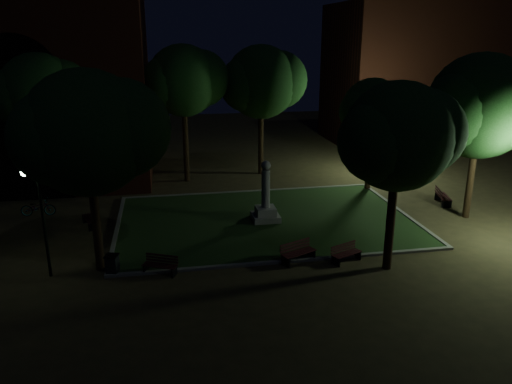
# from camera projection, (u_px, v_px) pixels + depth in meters

# --- Properties ---
(ground) EXTENTS (80.00, 80.00, 0.00)m
(ground) POSITION_uv_depth(u_px,v_px,m) (274.00, 235.00, 24.41)
(ground) COLOR #423820
(lawn) EXTENTS (15.00, 10.00, 0.08)m
(lawn) POSITION_uv_depth(u_px,v_px,m) (266.00, 220.00, 26.28)
(lawn) COLOR #223D18
(lawn) RESTS_ON ground
(lawn_kerb) EXTENTS (15.40, 10.40, 0.12)m
(lawn_kerb) POSITION_uv_depth(u_px,v_px,m) (266.00, 220.00, 26.27)
(lawn_kerb) COLOR slate
(lawn_kerb) RESTS_ON ground
(monument) EXTENTS (1.40, 1.40, 3.20)m
(monument) POSITION_uv_depth(u_px,v_px,m) (266.00, 204.00, 26.00)
(monument) COLOR gray
(monument) RESTS_ON lawn
(building_far) EXTENTS (16.00, 10.00, 12.00)m
(building_far) POSITION_uv_depth(u_px,v_px,m) (423.00, 75.00, 44.48)
(building_far) COLOR #4D1E12
(building_far) RESTS_ON ground
(tree_west) EXTENTS (6.06, 4.95, 8.25)m
(tree_west) POSITION_uv_depth(u_px,v_px,m) (90.00, 133.00, 19.15)
(tree_west) COLOR black
(tree_west) RESTS_ON ground
(tree_north_er) EXTENTS (6.05, 4.94, 8.83)m
(tree_north_er) POSITION_uv_depth(u_px,v_px,m) (263.00, 82.00, 33.47)
(tree_north_er) COLOR black
(tree_north_er) RESTS_ON ground
(tree_ne) EXTENTS (4.62, 3.77, 6.97)m
(tree_ne) POSITION_uv_depth(u_px,v_px,m) (374.00, 109.00, 30.17)
(tree_ne) COLOR black
(tree_ne) RESTS_ON ground
(tree_east) EXTENTS (6.52, 5.33, 8.62)m
(tree_east) POSITION_uv_depth(u_px,v_px,m) (483.00, 106.00, 25.09)
(tree_east) COLOR black
(tree_east) RESTS_ON ground
(tree_se) EXTENTS (5.31, 4.33, 7.78)m
(tree_se) POSITION_uv_depth(u_px,v_px,m) (400.00, 137.00, 19.32)
(tree_se) COLOR black
(tree_se) RESTS_ON ground
(tree_nw) EXTENTS (5.71, 4.66, 8.52)m
(tree_nw) POSITION_uv_depth(u_px,v_px,m) (43.00, 94.00, 28.20)
(tree_nw) COLOR black
(tree_nw) RESTS_ON ground
(tree_far_north) EXTENTS (5.59, 4.56, 8.89)m
(tree_far_north) POSITION_uv_depth(u_px,v_px,m) (185.00, 81.00, 31.56)
(tree_far_north) COLOR black
(tree_far_north) RESTS_ON ground
(lamppost_sw) EXTENTS (1.18, 0.28, 4.52)m
(lamppost_sw) POSITION_uv_depth(u_px,v_px,m) (41.00, 203.00, 19.35)
(lamppost_sw) COLOR black
(lamppost_sw) RESTS_ON ground
(lamppost_nw) EXTENTS (1.18, 0.28, 4.50)m
(lamppost_nw) POSITION_uv_depth(u_px,v_px,m) (48.00, 142.00, 30.39)
(lamppost_nw) COLOR black
(lamppost_nw) RESTS_ON ground
(lamppost_ne) EXTENTS (1.18, 0.28, 4.40)m
(lamppost_ne) POSITION_uv_depth(u_px,v_px,m) (382.00, 132.00, 34.01)
(lamppost_ne) COLOR black
(lamppost_ne) RESTS_ON ground
(bench_near_left) EXTENTS (1.69, 1.17, 0.88)m
(bench_near_left) POSITION_uv_depth(u_px,v_px,m) (298.00, 253.00, 21.47)
(bench_near_left) COLOR black
(bench_near_left) RESTS_ON ground
(bench_near_right) EXTENTS (1.49, 1.01, 0.77)m
(bench_near_right) POSITION_uv_depth(u_px,v_px,m) (346.00, 254.00, 21.51)
(bench_near_right) COLOR black
(bench_near_right) RESTS_ON ground
(bench_west_near) EXTENTS (1.50, 1.04, 0.78)m
(bench_west_near) POSITION_uv_depth(u_px,v_px,m) (160.00, 265.00, 20.40)
(bench_west_near) COLOR black
(bench_west_near) RESTS_ON ground
(bench_left_side) EXTENTS (1.02, 1.62, 0.84)m
(bench_left_side) POSITION_uv_depth(u_px,v_px,m) (91.00, 219.00, 25.48)
(bench_left_side) COLOR black
(bench_left_side) RESTS_ON ground
(bench_right_side) EXTENTS (0.96, 1.72, 0.90)m
(bench_right_side) POSITION_uv_depth(u_px,v_px,m) (442.00, 197.00, 28.84)
(bench_right_side) COLOR black
(bench_right_side) RESTS_ON ground
(trash_bin) EXTENTS (0.62, 0.62, 0.86)m
(trash_bin) POSITION_uv_depth(u_px,v_px,m) (112.00, 265.00, 20.30)
(trash_bin) COLOR black
(trash_bin) RESTS_ON ground
(bicycle) EXTENTS (1.84, 0.72, 0.95)m
(bicycle) POSITION_uv_depth(u_px,v_px,m) (38.00, 207.00, 26.94)
(bicycle) COLOR black
(bicycle) RESTS_ON ground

